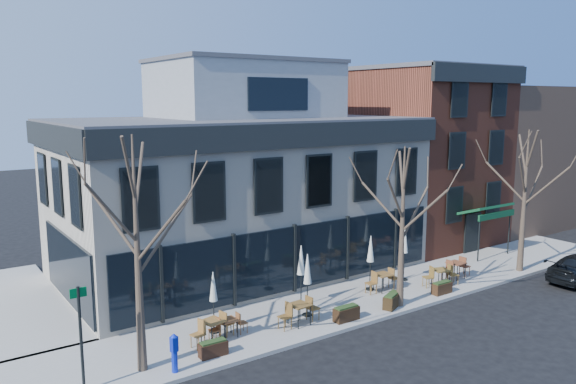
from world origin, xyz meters
TOP-DOWN VIEW (x-y plane):
  - ground at (0.00, 0.00)m, footprint 120.00×120.00m
  - sidewalk_front at (3.25, -2.15)m, footprint 33.50×4.70m
  - sidewalk_side at (-11.25, 6.00)m, footprint 4.50×12.00m
  - corner_building at (0.07, 5.07)m, footprint 18.39×10.39m
  - red_brick_building at (13.00, 4.98)m, footprint 8.20×11.78m
  - bg_building at (23.00, 6.00)m, footprint 12.00×12.00m
  - tree_corner at (-8.49, -3.20)m, footprint 3.93×3.98m
  - tree_mid at (3.01, -3.90)m, footprint 3.50×3.55m
  - tree_right at (12.01, -3.90)m, footprint 3.72×3.77m
  - sign_pole at (-10.50, -3.50)m, footprint 0.50×0.10m
  - call_box at (-7.68, -4.00)m, footprint 0.27×0.27m
  - cafe_set_0 at (-5.52, -2.56)m, footprint 1.98×0.93m
  - cafe_set_1 at (-4.84, -2.51)m, footprint 1.62×0.66m
  - cafe_set_2 at (-1.91, -3.10)m, footprint 2.03×0.87m
  - cafe_set_3 at (3.72, -2.09)m, footprint 1.95×0.82m
  - cafe_set_4 at (6.60, -3.13)m, footprint 1.94×1.02m
  - cafe_set_5 at (8.12, -2.82)m, footprint 1.96×0.81m
  - umbrella_0 at (-5.10, -1.83)m, footprint 0.39×0.39m
  - umbrella_1 at (-1.06, -2.50)m, footprint 0.43×0.43m
  - umbrella_2 at (-0.62, -1.45)m, footprint 0.44×0.44m
  - umbrella_3 at (3.33, -1.61)m, footprint 0.42×0.42m
  - umbrella_4 at (5.74, -1.50)m, footprint 0.43×0.43m
  - planter_0 at (-6.07, -3.65)m, footprint 1.03×0.43m
  - planter_1 at (-0.07, -3.86)m, footprint 1.12×0.45m
  - planter_2 at (2.56, -3.86)m, footprint 1.21×0.88m
  - planter_3 at (5.74, -3.94)m, footprint 1.03×0.43m

SIDE VIEW (x-z plane):
  - ground at x=0.00m, z-range 0.00..0.00m
  - sidewalk_front at x=3.25m, z-range 0.00..0.15m
  - sidewalk_side at x=-11.25m, z-range 0.00..0.15m
  - planter_0 at x=-6.07m, z-range 0.15..0.72m
  - planter_3 at x=5.74m, z-range 0.15..0.72m
  - planter_1 at x=-0.07m, z-range 0.15..0.77m
  - planter_2 at x=2.56m, z-range 0.15..0.78m
  - cafe_set_1 at x=-4.84m, z-range 0.16..1.02m
  - cafe_set_4 at x=6.60m, z-range 0.16..1.16m
  - cafe_set_0 at x=-5.52m, z-range 0.16..1.18m
  - cafe_set_3 at x=3.72m, z-range 0.16..1.19m
  - cafe_set_5 at x=8.12m, z-range 0.16..1.19m
  - cafe_set_2 at x=-1.91m, z-range 0.16..1.22m
  - call_box at x=-7.68m, z-range 0.19..1.55m
  - umbrella_0 at x=-5.10m, z-range 0.65..3.10m
  - umbrella_3 at x=3.33m, z-range 0.69..3.34m
  - umbrella_1 at x=-1.06m, z-range 0.70..3.36m
  - umbrella_4 at x=5.74m, z-range 0.71..3.42m
  - sign_pole at x=-10.50m, z-range 0.37..3.77m
  - umbrella_2 at x=-0.62m, z-range 0.71..3.45m
  - tree_mid at x=3.01m, z-range 0.27..7.31m
  - tree_right at x=12.01m, z-range 0.28..7.76m
  - tree_corner at x=-8.49m, z-range 0.29..8.21m
  - corner_building at x=0.07m, z-range -0.83..10.27m
  - bg_building at x=23.00m, z-range 0.00..10.00m
  - red_brick_building at x=13.00m, z-range 0.05..11.22m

